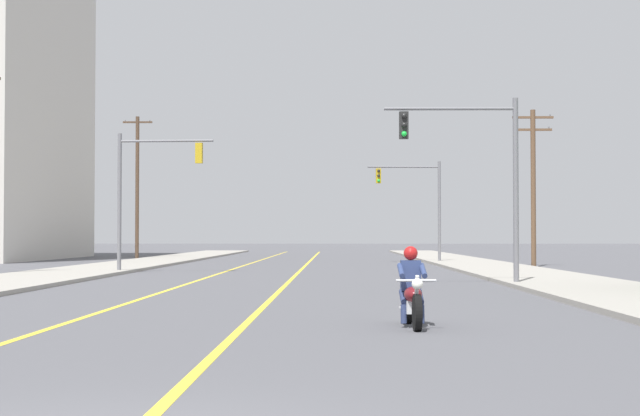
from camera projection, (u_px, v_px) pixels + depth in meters
name	position (u px, v px, depth m)	size (l,w,h in m)	color
lane_stripe_center	(304.00, 267.00, 52.46)	(0.16, 100.00, 0.01)	yellow
lane_stripe_left	(240.00, 267.00, 52.52)	(0.16, 100.00, 0.01)	yellow
sidewalk_kerb_right	(497.00, 269.00, 47.32)	(4.40, 110.00, 0.14)	#9E998E
sidewalk_kerb_left	(103.00, 269.00, 47.62)	(4.40, 110.00, 0.14)	#9E998E
motorcycle_with_rider	(412.00, 295.00, 17.84)	(0.70, 2.19, 1.46)	black
traffic_signal_near_right	(478.00, 162.00, 32.47)	(4.43, 0.37, 6.20)	slate
traffic_signal_near_left	(146.00, 181.00, 43.62)	(4.28, 0.45, 6.20)	slate
traffic_signal_mid_right	(419.00, 196.00, 60.02)	(4.47, 0.57, 6.20)	slate
utility_pole_right_far	(533.00, 182.00, 51.69)	(2.15, 0.26, 8.28)	brown
utility_pole_left_far	(137.00, 185.00, 70.02)	(2.09, 0.26, 10.14)	#4C3828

